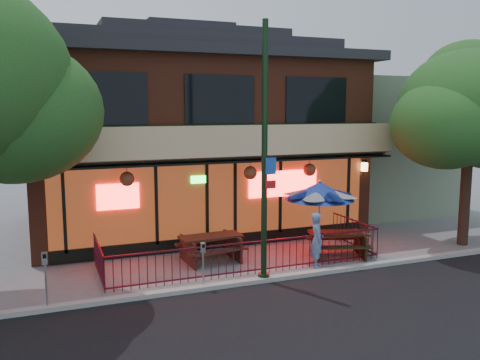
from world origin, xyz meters
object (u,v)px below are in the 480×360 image
at_px(picnic_table_left, 211,244).
at_px(picnic_table_right, 338,240).
at_px(patio_umbrella, 320,191).
at_px(parking_meter_near, 203,258).
at_px(street_light, 265,167).
at_px(pedestrian, 317,240).
at_px(parking_meter_far, 45,271).
at_px(street_tree_right, 470,101).

height_order(picnic_table_left, picnic_table_right, picnic_table_left).
height_order(patio_umbrella, parking_meter_near, patio_umbrella).
bearing_deg(street_light, picnic_table_right, 21.42).
bearing_deg(pedestrian, patio_umbrella, -16.81).
height_order(picnic_table_right, parking_meter_far, parking_meter_far).
distance_m(picnic_table_left, pedestrian, 3.27).
xyz_separation_m(picnic_table_right, pedestrian, (-1.21, -0.74, 0.31)).
height_order(street_light, pedestrian, street_light).
bearing_deg(patio_umbrella, parking_meter_far, -169.13).
bearing_deg(parking_meter_near, picnic_table_left, 67.29).
bearing_deg(parking_meter_far, pedestrian, 4.40).
bearing_deg(picnic_table_left, picnic_table_right, -14.27).
bearing_deg(picnic_table_left, street_tree_right, -8.10).
height_order(patio_umbrella, parking_meter_far, patio_umbrella).
distance_m(street_light, parking_meter_near, 2.89).
xyz_separation_m(picnic_table_right, patio_umbrella, (-0.57, 0.26, 1.60)).
xyz_separation_m(street_tree_right, patio_umbrella, (-5.45, 0.51, -2.83)).
xyz_separation_m(street_light, street_tree_right, (8.04, 0.99, 1.81)).
relative_size(street_light, picnic_table_right, 3.14).
distance_m(picnic_table_right, parking_meter_far, 8.87).
relative_size(street_tree_right, parking_meter_far, 4.93).
distance_m(pedestrian, parking_meter_near, 3.72).
bearing_deg(street_tree_right, parking_meter_far, -175.53).
xyz_separation_m(patio_umbrella, parking_meter_near, (-4.33, -1.49, -1.29)).
distance_m(patio_umbrella, parking_meter_far, 8.42).
height_order(street_light, picnic_table_left, street_light).
relative_size(picnic_table_right, pedestrian, 1.33).
bearing_deg(parking_meter_near, picnic_table_right, 14.16).
height_order(patio_umbrella, pedestrian, patio_umbrella).
distance_m(street_tree_right, parking_meter_far, 14.25).
height_order(picnic_table_left, parking_meter_far, parking_meter_far).
xyz_separation_m(picnic_table_left, parking_meter_far, (-4.80, -2.32, 0.43)).
bearing_deg(parking_meter_far, street_light, 0.79).
bearing_deg(pedestrian, parking_meter_near, 113.93).
height_order(picnic_table_left, patio_umbrella, patio_umbrella).
xyz_separation_m(street_tree_right, parking_meter_near, (-9.78, -0.99, -4.12)).
bearing_deg(street_light, parking_meter_far, -179.21).
relative_size(picnic_table_right, patio_umbrella, 0.89).
bearing_deg(parking_meter_near, pedestrian, 7.73).
bearing_deg(parking_meter_far, parking_meter_near, 1.19).
xyz_separation_m(pedestrian, parking_meter_near, (-3.69, -0.50, 0.01)).
xyz_separation_m(street_light, picnic_table_left, (-0.80, 2.25, -2.61)).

